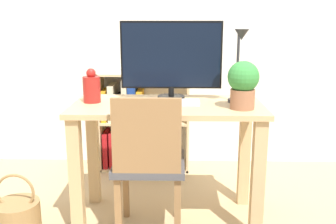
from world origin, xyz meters
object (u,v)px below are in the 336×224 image
(chair, at_px, (149,161))
(basket, at_px, (18,217))
(monitor, at_px, (171,57))
(desk_lamp, at_px, (239,59))
(potted_plant, at_px, (243,83))
(bookshelf, at_px, (130,120))
(vase, at_px, (92,88))
(keyboard, at_px, (164,102))

(chair, relative_size, basket, 2.23)
(monitor, bearing_deg, desk_lamp, -22.73)
(desk_lamp, distance_m, chair, 0.77)
(desk_lamp, xyz_separation_m, potted_plant, (0.01, -0.12, -0.12))
(desk_lamp, bearing_deg, basket, -170.61)
(bookshelf, bearing_deg, monitor, -63.72)
(bookshelf, height_order, basket, bookshelf)
(potted_plant, xyz_separation_m, bookshelf, (-0.75, 0.99, -0.48))
(monitor, distance_m, vase, 0.52)
(desk_lamp, height_order, chair, desk_lamp)
(bookshelf, bearing_deg, chair, -77.93)
(bookshelf, bearing_deg, potted_plant, -52.80)
(vase, xyz_separation_m, desk_lamp, (0.86, -0.03, 0.18))
(vase, xyz_separation_m, basket, (-0.41, -0.25, -0.72))
(bookshelf, distance_m, basket, 1.24)
(vase, distance_m, basket, 0.86)
(potted_plant, bearing_deg, bookshelf, 127.20)
(vase, bearing_deg, basket, -149.27)
(keyboard, distance_m, vase, 0.44)
(desk_lamp, height_order, basket, desk_lamp)
(chair, xyz_separation_m, basket, (-0.77, -0.01, -0.35))
(keyboard, bearing_deg, bookshelf, 109.70)
(potted_plant, xyz_separation_m, chair, (-0.52, -0.09, -0.42))
(vase, xyz_separation_m, chair, (0.35, -0.24, -0.37))
(bookshelf, bearing_deg, keyboard, -70.30)
(monitor, height_order, keyboard, monitor)
(keyboard, bearing_deg, potted_plant, -15.62)
(keyboard, height_order, basket, keyboard)
(bookshelf, relative_size, basket, 2.13)
(desk_lamp, xyz_separation_m, chair, (-0.51, -0.21, -0.54))
(keyboard, bearing_deg, vase, 176.42)
(monitor, height_order, desk_lamp, monitor)
(monitor, height_order, chair, monitor)
(monitor, bearing_deg, chair, -107.80)
(monitor, bearing_deg, potted_plant, -34.98)
(chair, height_order, basket, chair)
(vase, bearing_deg, potted_plant, -9.76)
(keyboard, relative_size, chair, 0.50)
(keyboard, relative_size, bookshelf, 0.52)
(monitor, xyz_separation_m, desk_lamp, (0.39, -0.16, 0.01))
(desk_lamp, bearing_deg, potted_plant, -86.08)
(monitor, xyz_separation_m, vase, (-0.47, -0.13, -0.17))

